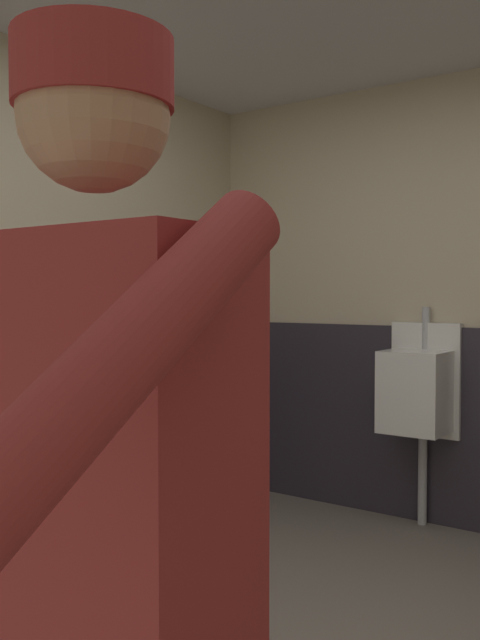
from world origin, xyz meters
TOP-DOWN VIEW (x-y plane):
  - urinal_solo at (-0.31, 1.81)m, footprint 0.40×0.34m
  - person at (0.32, -1.16)m, footprint 0.69×0.60m
  - hand_dryer at (-1.60, 0.35)m, footprint 0.24×0.23m

SIDE VIEW (x-z plane):
  - urinal_solo at x=-0.31m, z-range 0.16..1.40m
  - person at x=0.32m, z-range 0.16..1.85m
  - hand_dryer at x=-1.60m, z-range 0.95..1.23m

